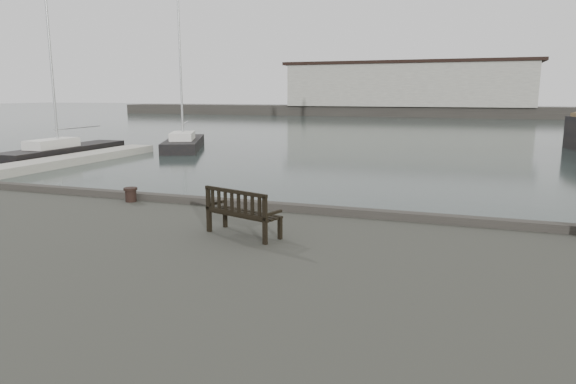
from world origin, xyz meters
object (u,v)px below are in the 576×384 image
(bench, at_px, (243,221))
(yacht_b, at_px, (64,154))
(yacht_d, at_px, (184,146))
(bollard_left, at_px, (131,195))

(bench, height_order, yacht_b, yacht_b)
(yacht_d, bearing_deg, bollard_left, -86.67)
(bench, distance_m, bollard_left, 4.66)
(bench, distance_m, yacht_d, 32.53)
(yacht_b, xyz_separation_m, yacht_d, (4.64, 8.19, -0.02))
(yacht_b, height_order, yacht_d, yacht_b)
(bench, xyz_separation_m, yacht_b, (-22.17, 19.16, -1.61))
(yacht_b, bearing_deg, yacht_d, 58.93)
(bench, bearing_deg, yacht_b, 157.58)
(yacht_b, bearing_deg, bollard_left, -45.09)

